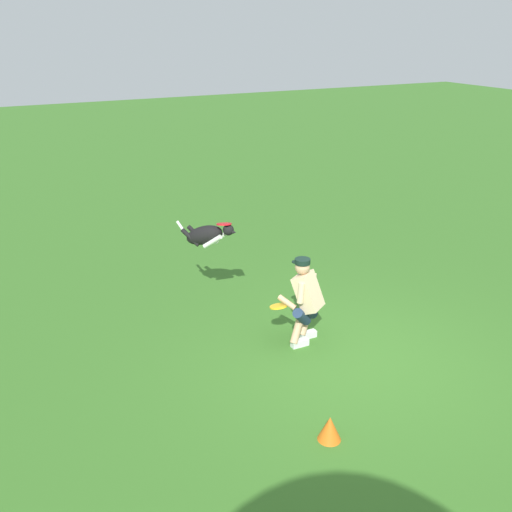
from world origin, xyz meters
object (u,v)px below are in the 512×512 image
(frisbee_flying, at_px, (224,224))
(training_cone, at_px, (330,428))
(person, at_px, (305,299))
(dog, at_px, (207,235))
(frisbee_held, at_px, (279,306))

(frisbee_flying, height_order, training_cone, frisbee_flying)
(person, bearing_deg, training_cone, 122.02)
(dog, bearing_deg, frisbee_flying, -3.10)
(training_cone, bearing_deg, dog, -90.79)
(person, relative_size, frisbee_flying, 5.59)
(frisbee_flying, xyz_separation_m, frisbee_held, (-0.29, 1.21, -0.91))
(frisbee_flying, bearing_deg, frisbee_held, 103.24)
(frisbee_flying, relative_size, training_cone, 0.78)
(frisbee_flying, relative_size, frisbee_held, 0.89)
(person, distance_m, frisbee_held, 0.40)
(person, bearing_deg, frisbee_flying, -8.01)
(dog, xyz_separation_m, frisbee_flying, (-0.18, 0.28, 0.24))
(dog, height_order, training_cone, dog)
(frisbee_flying, height_order, frisbee_held, frisbee_flying)
(person, distance_m, dog, 1.90)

